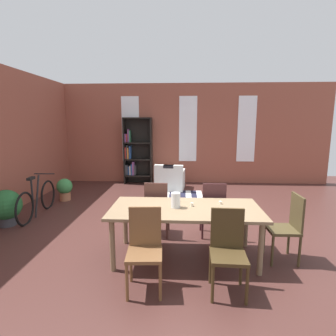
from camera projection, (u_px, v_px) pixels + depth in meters
ground_plane at (192, 238)px, 4.48m from camera, size 10.90×10.90×0.00m
back_wall_brick at (188, 134)px, 8.40m from camera, size 8.73×0.12×3.09m
window_pane_0 at (131, 129)px, 8.40m from camera, size 0.55×0.02×2.01m
window_pane_1 at (188, 129)px, 8.31m from camera, size 0.55×0.02×2.01m
window_pane_2 at (247, 129)px, 8.21m from camera, size 0.55×0.02×2.01m
dining_table at (185, 213)px, 3.75m from camera, size 2.09×1.00×0.75m
vase_on_table at (176, 200)px, 3.72m from camera, size 0.13×0.13×0.21m
tealight_candle_0 at (147, 210)px, 3.56m from camera, size 0.04×0.04×0.05m
tealight_candle_1 at (220, 203)px, 3.89m from camera, size 0.04×0.04×0.04m
tealight_candle_2 at (192, 205)px, 3.79m from camera, size 0.04×0.04×0.05m
dining_chair_far_right at (213, 208)px, 4.46m from camera, size 0.41×0.41×0.95m
dining_chair_head_right at (288, 225)px, 3.70m from camera, size 0.41×0.41×0.95m
dining_chair_far_left at (157, 207)px, 4.51m from camera, size 0.41×0.41×0.95m
dining_chair_near_left at (145, 246)px, 3.08m from camera, size 0.43×0.43×0.95m
dining_chair_near_right at (228, 248)px, 3.03m from camera, size 0.42×0.42×0.95m
bookshelf_tall at (136, 152)px, 8.33m from camera, size 0.88×0.33×2.06m
armchair_white at (170, 180)px, 7.71m from camera, size 0.87×0.87×0.75m
bicycle_second at (37, 200)px, 5.52m from camera, size 0.44×1.65×0.88m
potted_plant_by_shelf at (6, 206)px, 4.99m from camera, size 0.57×0.57×0.68m
potted_plant_corner at (65, 188)px, 6.60m from camera, size 0.38×0.38×0.54m
striped_rug at (180, 195)px, 7.11m from camera, size 1.17×0.94×0.01m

